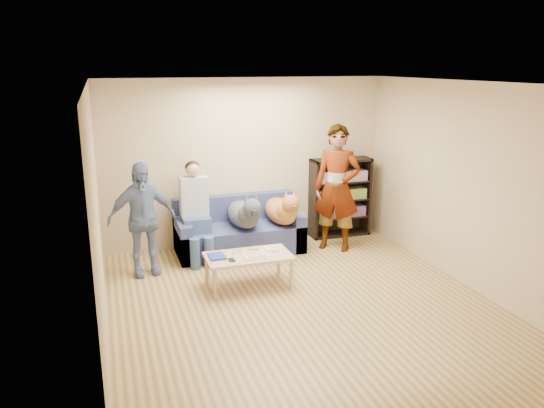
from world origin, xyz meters
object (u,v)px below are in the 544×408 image
object	(u,v)px
person_standing_right	(337,188)
person_seated	(195,208)
camera_silver	(237,251)
person_standing_left	(142,219)
dog_tan	(283,210)
sofa	(239,233)
coffee_table	(248,258)
notebook_blue	(217,256)
bookshelf	(340,196)
dog_gray	(245,214)

from	to	relation	value
person_standing_right	person_seated	size ratio (longest dim) A/B	1.32
camera_silver	person_standing_left	bearing A→B (deg)	147.77
dog_tan	person_standing_left	bearing A→B (deg)	-171.81
camera_silver	sofa	size ratio (longest dim) A/B	0.06
camera_silver	coffee_table	distance (m)	0.18
person_seated	dog_tan	world-z (taller)	person_seated
person_seated	dog_tan	xyz separation A→B (m)	(1.31, -0.07, -0.13)
notebook_blue	coffee_table	distance (m)	0.41
notebook_blue	camera_silver	xyz separation A→B (m)	(0.28, 0.07, 0.01)
camera_silver	coffee_table	xyz separation A→B (m)	(0.12, -0.12, -0.07)
camera_silver	bookshelf	distance (m)	2.59
dog_tan	person_seated	bearing A→B (deg)	176.75
sofa	person_seated	world-z (taller)	person_seated
bookshelf	person_seated	bearing A→B (deg)	-171.70
notebook_blue	sofa	size ratio (longest dim) A/B	0.14
person_standing_left	notebook_blue	world-z (taller)	person_standing_left
dog_gray	bookshelf	bearing A→B (deg)	14.26
person_standing_left	bookshelf	xyz separation A→B (m)	(3.26, 0.74, -0.10)
notebook_blue	person_seated	distance (m)	1.21
person_seated	dog_gray	bearing A→B (deg)	-6.77
camera_silver	bookshelf	bearing A→B (deg)	34.21
sofa	dog_tan	world-z (taller)	dog_tan
sofa	person_seated	xyz separation A→B (m)	(-0.67, -0.13, 0.49)
sofa	camera_silver	bearing A→B (deg)	-105.29
person_standing_left	notebook_blue	distance (m)	1.21
dog_gray	bookshelf	world-z (taller)	bookshelf
sofa	bookshelf	distance (m)	1.86
dog_gray	person_seated	bearing A→B (deg)	173.23
person_standing_left	person_seated	xyz separation A→B (m)	(0.79, 0.38, -0.01)
dog_gray	bookshelf	size ratio (longest dim) A/B	0.97
dog_tan	coffee_table	xyz separation A→B (m)	(-0.86, -1.13, -0.27)
notebook_blue	dog_tan	xyz separation A→B (m)	(1.26, 1.08, 0.21)
dog_tan	notebook_blue	bearing A→B (deg)	-139.19
notebook_blue	person_seated	size ratio (longest dim) A/B	0.18
person_standing_right	person_seated	xyz separation A→B (m)	(-2.13, 0.24, -0.19)
person_standing_right	coffee_table	world-z (taller)	person_standing_right
notebook_blue	coffee_table	xyz separation A→B (m)	(0.40, -0.05, -0.06)
sofa	coffee_table	bearing A→B (deg)	-99.03
person_standing_right	dog_gray	size ratio (longest dim) A/B	1.54
coffee_table	notebook_blue	bearing A→B (deg)	172.87
coffee_table	camera_silver	bearing A→B (deg)	135.00
notebook_blue	bookshelf	size ratio (longest dim) A/B	0.20
notebook_blue	bookshelf	bearing A→B (deg)	32.21
person_seated	coffee_table	size ratio (longest dim) A/B	1.34
person_seated	dog_tan	size ratio (longest dim) A/B	1.25
person_standing_left	camera_silver	bearing A→B (deg)	-41.59
person_standing_left	dog_tan	size ratio (longest dim) A/B	1.33
person_seated	bookshelf	world-z (taller)	person_seated
dog_gray	sofa	bearing A→B (deg)	102.44
person_standing_left	dog_tan	xyz separation A→B (m)	(2.10, 0.30, -0.14)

